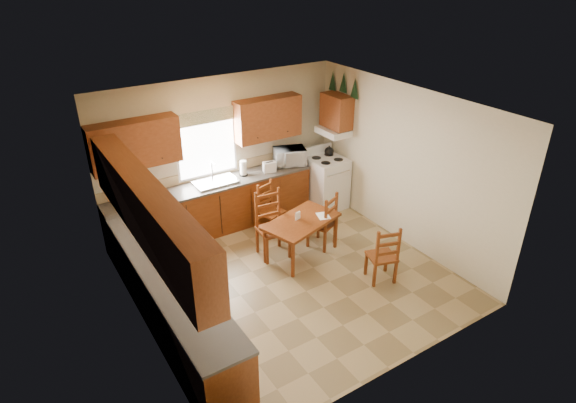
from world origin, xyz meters
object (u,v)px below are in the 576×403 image
chair_near_left (322,220)px  chair_far_right (273,226)px  chair_near_right (382,253)px  stove (326,183)px  microwave (290,156)px  chair_far_left (272,209)px  dining_table (301,238)px

chair_near_left → chair_far_right: size_ratio=0.88×
chair_near_left → chair_near_right: size_ratio=1.02×
stove → chair_far_right: bearing=-153.2°
microwave → chair_far_left: microwave is taller
chair_far_left → chair_near_right: bearing=-88.8°
dining_table → chair_far_right: 0.52m
stove → chair_far_left: size_ratio=1.06×
dining_table → chair_far_right: (-0.39, 0.24, 0.22)m
stove → chair_near_right: stove is taller
dining_table → chair_far_left: bearing=75.6°
chair_near_left → chair_far_right: 0.88m
stove → chair_near_left: 1.46m
chair_near_right → microwave: bearing=-74.3°
microwave → chair_far_left: 1.18m
microwave → dining_table: size_ratio=0.43×
microwave → chair_near_left: bearing=-82.2°
chair_near_left → dining_table: bearing=-16.0°
microwave → stove: bearing=-9.1°
chair_far_right → dining_table: bearing=-26.5°
stove → chair_far_left: bearing=-169.4°
chair_near_left → chair_far_left: chair_near_left is taller
microwave → chair_far_right: size_ratio=0.48×
microwave → chair_far_left: bearing=-122.1°
microwave → chair_far_left: size_ratio=0.57×
chair_far_left → dining_table: bearing=-104.7°
microwave → chair_near_right: (-0.10, -2.74, -0.60)m
stove → chair_near_left: stove is taller
stove → chair_near_left: size_ratio=1.01×
stove → chair_near_left: bearing=-130.6°
dining_table → chair_far_left: (-0.03, 0.90, 0.14)m
stove → chair_near_right: bearing=-108.1°
stove → chair_near_right: size_ratio=1.04×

